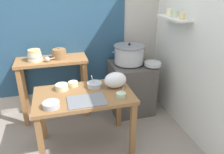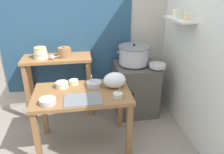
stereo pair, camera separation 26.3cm
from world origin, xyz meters
name	(u,v)px [view 2 (the right image)]	position (x,y,z in m)	size (l,w,h in m)	color
ground_plane	(84,145)	(0.00, 0.00, 0.00)	(9.00, 9.00, 0.00)	gray
wall_back	(82,24)	(0.08, 1.10, 1.30)	(4.40, 0.12, 2.60)	#B2ADA3
wall_right	(197,34)	(1.40, 0.20, 1.30)	(0.30, 3.20, 2.60)	silver
prep_table	(82,101)	(0.01, 0.05, 0.61)	(1.10, 0.66, 0.72)	olive
back_shelf_table	(58,71)	(-0.31, 0.83, 0.68)	(0.96, 0.40, 0.90)	#9E6B3D
stove_block	(135,88)	(0.82, 0.70, 0.38)	(0.60, 0.61, 0.78)	#4C4742
steamer_pot	(134,55)	(0.78, 0.72, 0.91)	(0.49, 0.44, 0.30)	#B7BABF
clay_pot	(64,52)	(-0.20, 0.83, 0.97)	(0.19, 0.19, 0.16)	olive
bowl_stack_enamel	(41,53)	(-0.52, 0.82, 0.97)	(0.20, 0.20, 0.15)	beige
ladle	(53,57)	(-0.35, 0.73, 0.94)	(0.30, 0.13, 0.07)	#B7BABF
serving_tray	(83,99)	(0.02, -0.12, 0.72)	(0.40, 0.28, 0.01)	slate
plastic_bag	(115,80)	(0.40, 0.11, 0.82)	(0.26, 0.18, 0.19)	white
wide_pan	(157,66)	(1.07, 0.52, 0.81)	(0.24, 0.24, 0.05)	#B7BABF
prep_bowl_0	(62,84)	(-0.22, 0.22, 0.76)	(0.15, 0.15, 0.07)	beige
prep_bowl_1	(48,101)	(-0.34, -0.15, 0.75)	(0.17, 0.17, 0.06)	#B7BABF
prep_bowl_2	(94,84)	(0.16, 0.18, 0.75)	(0.18, 0.18, 0.15)	#B7BABF
prep_bowl_3	(74,82)	(-0.08, 0.28, 0.75)	(0.11, 0.11, 0.06)	beige
prep_bowl_4	(118,95)	(0.40, -0.13, 0.75)	(0.11, 0.11, 0.14)	#B7D1AD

